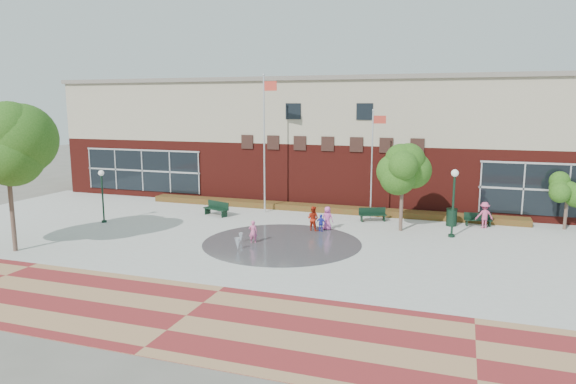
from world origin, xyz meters
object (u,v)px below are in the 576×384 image
(tree_big_left, at_px, (5,135))
(flagpole_left, at_px, (265,137))
(child_splash, at_px, (253,232))
(bench_left, at_px, (216,211))
(trash_can, at_px, (452,217))
(flagpole_right, at_px, (373,159))

(tree_big_left, bearing_deg, flagpole_left, 56.35)
(child_splash, bearing_deg, bench_left, -67.51)
(flagpole_left, distance_m, trash_can, 12.93)
(flagpole_right, relative_size, trash_can, 6.42)
(tree_big_left, bearing_deg, bench_left, 61.47)
(flagpole_left, relative_size, child_splash, 7.46)
(bench_left, height_order, tree_big_left, tree_big_left)
(flagpole_right, distance_m, trash_can, 5.92)
(flagpole_right, relative_size, bench_left, 3.55)
(bench_left, bearing_deg, tree_big_left, -98.65)
(flagpole_left, xyz_separation_m, trash_can, (12.09, -0.06, -4.60))
(flagpole_right, bearing_deg, tree_big_left, -150.43)
(flagpole_left, height_order, trash_can, flagpole_left)
(tree_big_left, relative_size, child_splash, 6.53)
(trash_can, xyz_separation_m, child_splash, (-9.84, -7.49, 0.07))
(flagpole_left, relative_size, flagpole_right, 1.32)
(bench_left, xyz_separation_m, child_splash, (4.92, -5.48, 0.31))
(flagpole_left, bearing_deg, bench_left, -129.65)
(child_splash, bearing_deg, flagpole_right, -142.91)
(trash_can, distance_m, tree_big_left, 24.73)
(tree_big_left, bearing_deg, trash_can, 31.66)
(trash_can, bearing_deg, tree_big_left, -148.34)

